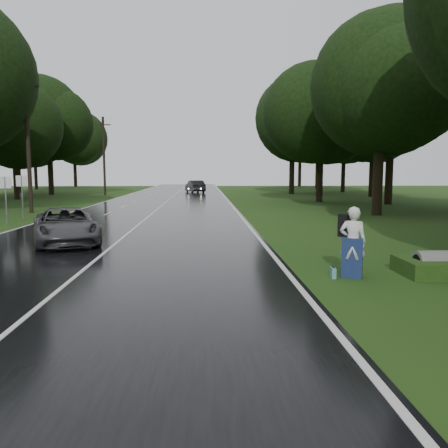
# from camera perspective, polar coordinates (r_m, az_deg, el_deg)

# --- Properties ---
(ground) EXTENTS (160.00, 160.00, 0.00)m
(ground) POSITION_cam_1_polar(r_m,az_deg,el_deg) (11.57, -20.18, -8.02)
(ground) COLOR #234113
(ground) RESTS_ON ground
(road) EXTENTS (12.00, 140.00, 0.04)m
(road) POSITION_cam_1_polar(r_m,az_deg,el_deg) (30.99, -9.02, 1.35)
(road) COLOR black
(road) RESTS_ON ground
(lane_center) EXTENTS (0.12, 140.00, 0.01)m
(lane_center) POSITION_cam_1_polar(r_m,az_deg,el_deg) (30.98, -9.02, 1.39)
(lane_center) COLOR silver
(lane_center) RESTS_ON road
(grey_car) EXTENTS (3.90, 5.51, 1.40)m
(grey_car) POSITION_cam_1_polar(r_m,az_deg,el_deg) (18.70, -19.48, -0.21)
(grey_car) COLOR #414246
(grey_car) RESTS_ON road
(far_car) EXTENTS (2.96, 5.23, 1.63)m
(far_car) POSITION_cam_1_polar(r_m,az_deg,el_deg) (60.95, -3.70, 4.78)
(far_car) COLOR black
(far_car) RESTS_ON road
(hitchhiker) EXTENTS (0.83, 0.80, 1.93)m
(hitchhiker) POSITION_cam_1_polar(r_m,az_deg,el_deg) (12.61, 15.98, -2.52)
(hitchhiker) COLOR silver
(hitchhiker) RESTS_ON ground
(suitcase) EXTENTS (0.15, 0.40, 0.28)m
(suitcase) POSITION_cam_1_polar(r_m,az_deg,el_deg) (12.54, 13.68, -6.02)
(suitcase) COLOR teal
(suitcase) RESTS_ON ground
(culvert) EXTENTS (1.37, 0.69, 0.69)m
(culvert) POSITION_cam_1_polar(r_m,az_deg,el_deg) (13.91, 25.76, -5.84)
(culvert) COLOR slate
(culvert) RESTS_ON ground
(utility_pole_mid) EXTENTS (1.80, 0.28, 9.51)m
(utility_pole_mid) POSITION_cam_1_polar(r_m,az_deg,el_deg) (33.90, -23.27, 1.30)
(utility_pole_mid) COLOR black
(utility_pole_mid) RESTS_ON ground
(utility_pole_far) EXTENTS (1.80, 0.28, 9.35)m
(utility_pole_far) POSITION_cam_1_polar(r_m,az_deg,el_deg) (56.43, -14.87, 3.56)
(utility_pole_far) COLOR black
(utility_pole_far) RESTS_ON ground
(road_sign_a) EXTENTS (0.62, 0.10, 2.58)m
(road_sign_a) POSITION_cam_1_polar(r_m,az_deg,el_deg) (27.04, -25.83, -0.05)
(road_sign_a) COLOR white
(road_sign_a) RESTS_ON ground
(road_sign_b) EXTENTS (0.63, 0.10, 2.62)m
(road_sign_b) POSITION_cam_1_polar(r_m,az_deg,el_deg) (29.06, -24.13, 0.45)
(road_sign_b) COLOR white
(road_sign_b) RESTS_ON ground
(tree_left_e) EXTENTS (8.07, 8.07, 12.60)m
(tree_left_e) POSITION_cam_1_polar(r_m,az_deg,el_deg) (50.86, -24.80, 2.85)
(tree_left_e) COLOR black
(tree_left_e) RESTS_ON ground
(tree_left_f) EXTENTS (10.08, 10.08, 15.74)m
(tree_left_f) POSITION_cam_1_polar(r_m,az_deg,el_deg) (59.94, -21.07, 3.50)
(tree_left_f) COLOR black
(tree_left_f) RESTS_ON ground
(tree_right_d) EXTENTS (9.52, 9.52, 14.88)m
(tree_right_d) POSITION_cam_1_polar(r_m,az_deg,el_deg) (31.27, 18.80, 1.08)
(tree_right_d) COLOR black
(tree_right_d) RESTS_ON ground
(tree_right_e) EXTENTS (9.04, 9.04, 14.12)m
(tree_right_e) POSITION_cam_1_polar(r_m,az_deg,el_deg) (43.68, 11.97, 2.79)
(tree_right_e) COLOR black
(tree_right_e) RESTS_ON ground
(tree_right_f) EXTENTS (10.47, 10.47, 16.35)m
(tree_right_f) POSITION_cam_1_polar(r_m,az_deg,el_deg) (58.77, 8.57, 3.82)
(tree_right_f) COLOR black
(tree_right_f) RESTS_ON ground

